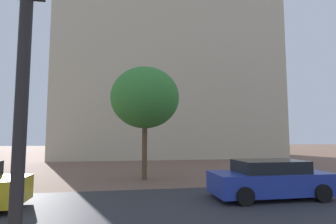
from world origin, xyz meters
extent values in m
plane|color=brown|center=(0.00, 10.00, 0.00)|extent=(120.00, 120.00, 0.00)
cube|color=#2D2D33|center=(0.00, 7.02, 0.00)|extent=(120.00, 8.63, 0.00)
cube|color=beige|center=(3.43, 32.82, 9.98)|extent=(25.01, 14.90, 19.96)
cube|color=beige|center=(4.80, 32.82, 15.83)|extent=(4.86, 4.86, 31.67)
cylinder|color=beige|center=(-7.58, 26.87, 11.37)|extent=(2.80, 2.80, 22.73)
cylinder|color=beige|center=(14.43, 26.87, 12.02)|extent=(2.80, 2.80, 24.04)
cube|color=#23389E|center=(3.68, 8.92, 0.58)|extent=(4.55, 1.87, 0.80)
cube|color=black|center=(3.68, 8.92, 1.21)|extent=(2.55, 1.65, 0.46)
cylinder|color=black|center=(2.18, 7.98, 0.32)|extent=(0.64, 0.22, 0.64)
cylinder|color=black|center=(2.18, 9.85, 0.32)|extent=(0.64, 0.22, 0.64)
cylinder|color=black|center=(5.19, 7.98, 0.32)|extent=(0.64, 0.22, 0.64)
cylinder|color=black|center=(5.19, 9.85, 0.32)|extent=(0.64, 0.22, 0.64)
cylinder|color=black|center=(-5.94, 9.81, 0.32)|extent=(0.64, 0.22, 0.64)
cylinder|color=black|center=(-2.95, 2.05, 1.89)|extent=(0.12, 0.12, 3.77)
cylinder|color=brown|center=(-0.80, 13.95, 1.50)|extent=(0.28, 0.28, 3.01)
ellipsoid|color=#387F33|center=(-0.80, 13.95, 4.54)|extent=(3.84, 3.84, 3.46)
camera|label=1|loc=(-1.99, -0.63, 2.37)|focal=27.97mm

